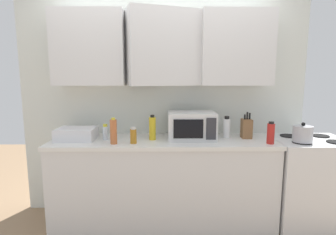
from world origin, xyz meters
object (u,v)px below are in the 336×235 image
object	(u,v)px
dish_rack	(77,134)
knife_block	(246,128)
bottle_yellow_mustard	(152,128)
bottle_spice_jar	(113,132)
stove_range	(308,181)
kettle	(303,134)
bottle_white_jar	(227,128)
bottle_clear_tall	(105,132)
bottle_amber_vinegar	(133,136)
bottle_red_sauce	(271,133)
microwave	(191,125)

from	to	relation	value
dish_rack	knife_block	xyz separation A→B (m)	(1.76, 0.05, 0.04)
bottle_yellow_mustard	bottle_spice_jar	bearing A→B (deg)	-155.47
stove_range	bottle_yellow_mustard	distance (m)	1.73
kettle	bottle_white_jar	xyz separation A→B (m)	(-0.69, 0.24, 0.02)
bottle_clear_tall	bottle_white_jar	world-z (taller)	bottle_white_jar
bottle_yellow_mustard	bottle_amber_vinegar	size ratio (longest dim) A/B	1.56
bottle_yellow_mustard	bottle_white_jar	distance (m)	0.78
dish_rack	bottle_amber_vinegar	world-z (taller)	bottle_amber_vinegar
bottle_red_sauce	bottle_amber_vinegar	size ratio (longest dim) A/B	1.32
microwave	bottle_clear_tall	size ratio (longest dim) A/B	2.95
microwave	knife_block	size ratio (longest dim) A/B	1.73
bottle_yellow_mustard	bottle_spice_jar	world-z (taller)	bottle_yellow_mustard
stove_range	bottle_red_sauce	size ratio (longest dim) A/B	4.22
bottle_amber_vinegar	bottle_spice_jar	world-z (taller)	bottle_spice_jar
kettle	microwave	xyz separation A→B (m)	(-1.06, 0.19, 0.05)
knife_block	bottle_yellow_mustard	xyz separation A→B (m)	(-0.98, -0.07, 0.02)
kettle	knife_block	world-z (taller)	knife_block
microwave	bottle_amber_vinegar	world-z (taller)	microwave
knife_block	bottle_clear_tall	world-z (taller)	knife_block
microwave	dish_rack	bearing A→B (deg)	-178.72
dish_rack	bottle_red_sauce	size ratio (longest dim) A/B	1.76
microwave	knife_block	distance (m)	0.58
kettle	microwave	size ratio (longest dim) A/B	0.40
dish_rack	bottle_amber_vinegar	size ratio (longest dim) A/B	2.32
stove_range	microwave	world-z (taller)	microwave
bottle_spice_jar	bottle_white_jar	distance (m)	1.17
bottle_amber_vinegar	kettle	bearing A→B (deg)	0.16
microwave	bottle_spice_jar	bearing A→B (deg)	-165.11
bottle_red_sauce	bottle_spice_jar	bearing A→B (deg)	179.52
microwave	bottle_spice_jar	world-z (taller)	microwave
bottle_clear_tall	bottle_spice_jar	distance (m)	0.21
kettle	bottle_amber_vinegar	size ratio (longest dim) A/B	1.17
dish_rack	bottle_red_sauce	bearing A→B (deg)	-5.66
kettle	bottle_spice_jar	world-z (taller)	bottle_spice_jar
bottle_yellow_mustard	bottle_white_jar	world-z (taller)	bottle_yellow_mustard
bottle_yellow_mustard	bottle_red_sauce	bearing A→B (deg)	-8.90
knife_block	bottle_red_sauce	world-z (taller)	knife_block
kettle	bottle_spice_jar	xyz separation A→B (m)	(-1.83, -0.02, 0.03)
microwave	bottle_white_jar	world-z (taller)	microwave
bottle_clear_tall	bottle_spice_jar	size ratio (longest dim) A/B	0.64
dish_rack	bottle_white_jar	distance (m)	1.56
stove_range	knife_block	world-z (taller)	knife_block
bottle_clear_tall	bottle_white_jar	xyz separation A→B (m)	(1.26, 0.09, 0.03)
bottle_amber_vinegar	microwave	bearing A→B (deg)	18.24
dish_rack	bottle_spice_jar	world-z (taller)	bottle_spice_jar
microwave	bottle_red_sauce	world-z (taller)	microwave
bottle_red_sauce	bottle_clear_tall	distance (m)	1.63
microwave	dish_rack	world-z (taller)	microwave
dish_rack	bottle_white_jar	world-z (taller)	bottle_white_jar
microwave	bottle_white_jar	xyz separation A→B (m)	(0.38, 0.05, -0.03)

